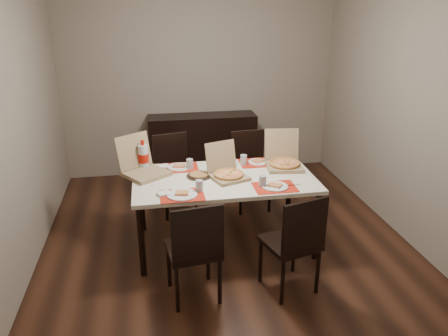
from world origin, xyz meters
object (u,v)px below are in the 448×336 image
at_px(sideboard, 203,146).
at_px(chair_far_left, 174,170).
at_px(dining_table, 224,183).
at_px(chair_near_left, 195,248).
at_px(chair_near_right, 295,241).
at_px(soda_bottle, 143,157).
at_px(dip_bowl, 230,169).
at_px(chair_far_right, 250,166).
at_px(pizza_box_center, 227,172).

xyz_separation_m(sideboard, chair_far_left, (-0.48, -1.02, 0.06)).
relative_size(dining_table, chair_far_left, 1.94).
relative_size(sideboard, chair_near_left, 1.61).
distance_m(chair_near_right, soda_bottle, 1.81).
xyz_separation_m(chair_near_right, dip_bowl, (-0.36, 1.08, 0.25)).
distance_m(sideboard, chair_near_left, 2.84).
bearing_deg(soda_bottle, sideboard, 62.60).
xyz_separation_m(chair_far_left, dip_bowl, (0.54, -0.74, 0.25)).
height_order(chair_near_left, chair_near_right, same).
relative_size(sideboard, chair_far_right, 1.61).
bearing_deg(chair_near_left, chair_near_right, -2.38).
bearing_deg(pizza_box_center, dining_table, 166.13).
bearing_deg(dining_table, chair_near_left, -114.41).
bearing_deg(dining_table, chair_far_right, 61.51).
height_order(dining_table, chair_far_left, chair_far_left).
distance_m(chair_near_left, chair_far_right, 1.95).
relative_size(chair_near_right, soda_bottle, 2.91).
bearing_deg(chair_near_right, pizza_box_center, 114.81).
bearing_deg(dip_bowl, pizza_box_center, -109.59).
xyz_separation_m(sideboard, chair_near_right, (0.42, -2.84, 0.06)).
relative_size(pizza_box_center, soda_bottle, 1.42).
relative_size(chair_near_left, chair_far_left, 1.00).
distance_m(pizza_box_center, dip_bowl, 0.19).
height_order(dining_table, chair_near_left, chair_near_left).
relative_size(sideboard, pizza_box_center, 3.30).
height_order(sideboard, chair_near_left, chair_near_left).
height_order(dining_table, chair_far_right, chair_far_right).
relative_size(dining_table, chair_near_right, 1.94).
bearing_deg(soda_bottle, pizza_box_center, -24.13).
height_order(chair_far_left, pizza_box_center, pizza_box_center).
bearing_deg(chair_near_right, dip_bowl, 108.35).
bearing_deg(chair_far_left, pizza_box_center, -62.22).
height_order(chair_far_right, pizza_box_center, pizza_box_center).
bearing_deg(sideboard, dining_table, -90.86).
bearing_deg(chair_near_left, soda_bottle, 107.34).
relative_size(chair_near_left, chair_far_right, 1.00).
relative_size(chair_far_left, soda_bottle, 2.91).
distance_m(sideboard, dip_bowl, 1.79).
height_order(chair_near_left, dip_bowl, chair_near_left).
xyz_separation_m(chair_near_left, chair_near_right, (0.85, -0.04, 0.00)).
xyz_separation_m(chair_far_left, soda_bottle, (-0.34, -0.54, 0.37)).
bearing_deg(chair_near_right, chair_far_right, 89.30).
bearing_deg(dining_table, dip_bowl, 60.84).
bearing_deg(sideboard, chair_near_left, -98.66).
bearing_deg(pizza_box_center, chair_far_left, 117.78).
bearing_deg(chair_far_right, chair_far_left, 177.88).
bearing_deg(soda_bottle, dip_bowl, -12.42).
xyz_separation_m(chair_near_left, soda_bottle, (-0.39, 1.23, 0.37)).
relative_size(chair_near_left, pizza_box_center, 2.05).
bearing_deg(sideboard, chair_far_right, -67.34).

